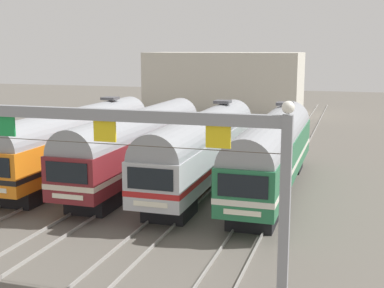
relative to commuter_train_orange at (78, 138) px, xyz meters
The scene contains 8 objects.
ground_plane 7.11m from the commuter_train_orange, ahead, with size 160.00×160.00×0.00m, color #5B564F.
track_bed 18.42m from the commuter_train_orange, 68.83° to the left, with size 14.67×70.00×0.15m.
commuter_train_orange is the anchor object (origin of this frame).
commuter_train_maroon 4.39m from the commuter_train_orange, ahead, with size 2.88×18.06×4.77m.
commuter_train_stainless 8.78m from the commuter_train_orange, ahead, with size 2.88×18.06×5.05m.
commuter_train_green 13.17m from the commuter_train_orange, ahead, with size 2.88×18.06×5.05m.
catenary_gantry 15.22m from the commuter_train_orange, 64.00° to the right, with size 18.41×0.44×6.97m.
maintenance_building 39.48m from the commuter_train_orange, 89.10° to the left, with size 20.60×10.00×8.11m, color beige.
Camera 1 is at (11.05, -31.16, 8.70)m, focal length 49.22 mm.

